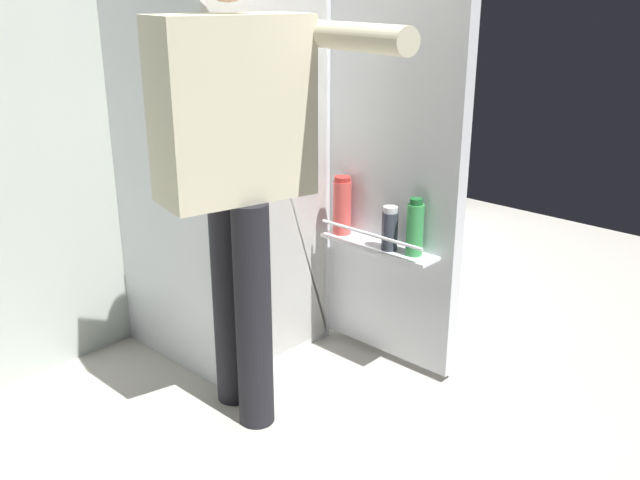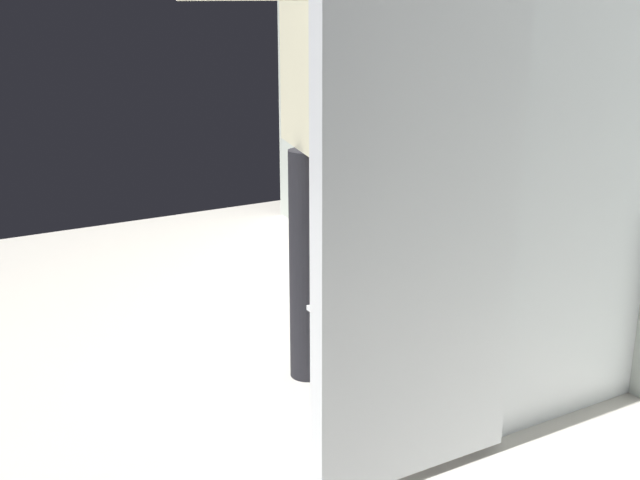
# 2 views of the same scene
# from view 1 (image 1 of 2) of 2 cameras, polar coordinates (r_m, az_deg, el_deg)

# --- Properties ---
(ground_plane) EXTENTS (5.01, 5.01, 0.00)m
(ground_plane) POSITION_cam_1_polar(r_m,az_deg,el_deg) (2.67, 0.42, -11.60)
(ground_plane) COLOR #B7B2A8
(kitchen_wall) EXTENTS (4.40, 0.10, 2.45)m
(kitchen_wall) POSITION_cam_1_polar(r_m,az_deg,el_deg) (2.97, -12.97, 16.13)
(kitchen_wall) COLOR beige
(kitchen_wall) RESTS_ON ground_plane
(refrigerator) EXTENTS (0.65, 1.19, 1.79)m
(refrigerator) POSITION_cam_1_polar(r_m,az_deg,el_deg) (2.71, -6.97, 9.07)
(refrigerator) COLOR silver
(refrigerator) RESTS_ON ground_plane
(person) EXTENTS (0.55, 0.82, 1.56)m
(person) POSITION_cam_1_polar(r_m,az_deg,el_deg) (2.18, -6.82, 7.63)
(person) COLOR black
(person) RESTS_ON ground_plane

